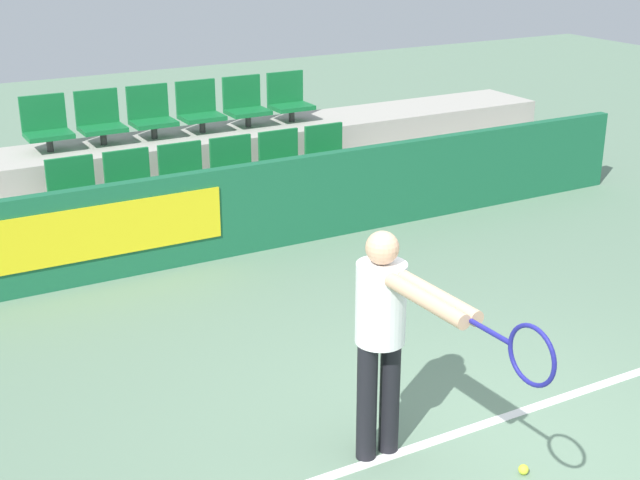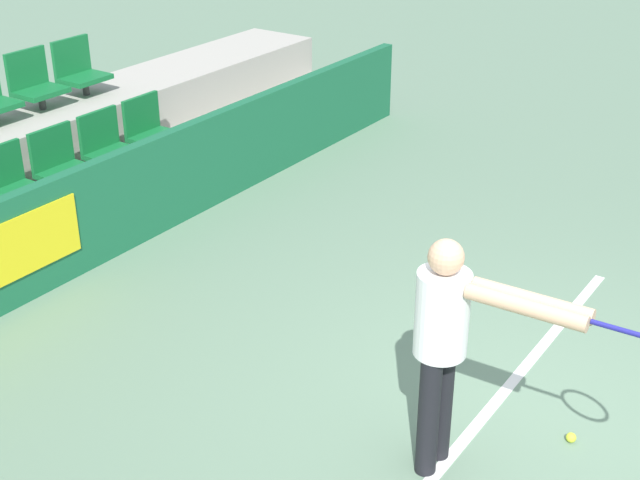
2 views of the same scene
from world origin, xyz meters
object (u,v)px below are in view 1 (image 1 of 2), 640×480
(tennis_player, at_px, (389,327))
(tennis_ball, at_px, (524,469))
(stadium_chair_2, at_px, (184,174))
(stadium_chair_11, at_px, (289,99))
(stadium_chair_1, at_px, (131,182))
(stadium_chair_10, at_px, (245,104))
(stadium_chair_4, at_px, (282,160))
(stadium_chair_6, at_px, (46,126))
(stadium_chair_5, at_px, (328,153))
(stadium_chair_3, at_px, (235,167))
(stadium_chair_8, at_px, (151,114))
(stadium_chair_7, at_px, (100,120))
(stadium_chair_0, at_px, (74,190))
(stadium_chair_9, at_px, (199,109))

(tennis_player, relative_size, tennis_ball, 24.03)
(stadium_chair_2, xyz_separation_m, stadium_chair_11, (1.73, 0.95, 0.45))
(stadium_chair_1, xyz_separation_m, stadium_chair_10, (1.73, 0.95, 0.45))
(stadium_chair_4, bearing_deg, stadium_chair_6, 157.61)
(stadium_chair_1, relative_size, stadium_chair_2, 1.00)
(stadium_chair_6, xyz_separation_m, tennis_ball, (1.44, -5.95, -1.13))
(stadium_chair_10, xyz_separation_m, stadium_chair_11, (0.58, 0.00, 0.00))
(stadium_chair_2, relative_size, stadium_chair_5, 1.00)
(stadium_chair_3, height_order, stadium_chair_8, stadium_chair_8)
(stadium_chair_7, distance_m, tennis_ball, 6.12)
(stadium_chair_3, height_order, stadium_chair_6, stadium_chair_6)
(stadium_chair_7, distance_m, stadium_chair_8, 0.58)
(stadium_chair_2, bearing_deg, stadium_chair_4, 0.00)
(stadium_chair_0, height_order, stadium_chair_2, same)
(stadium_chair_0, relative_size, stadium_chair_1, 1.00)
(stadium_chair_3, relative_size, stadium_chair_10, 1.00)
(stadium_chair_0, xyz_separation_m, stadium_chair_11, (2.88, 0.95, 0.45))
(stadium_chair_0, bearing_deg, stadium_chair_2, 0.00)
(stadium_chair_5, height_order, tennis_ball, stadium_chair_5)
(stadium_chair_1, relative_size, stadium_chair_8, 1.00)
(stadium_chair_9, relative_size, stadium_chair_10, 1.00)
(stadium_chair_6, relative_size, stadium_chair_10, 1.00)
(stadium_chair_4, distance_m, stadium_chair_5, 0.58)
(stadium_chair_5, bearing_deg, stadium_chair_3, 180.00)
(stadium_chair_2, bearing_deg, tennis_player, -94.96)
(stadium_chair_1, distance_m, stadium_chair_11, 2.53)
(stadium_chair_3, distance_m, tennis_player, 4.56)
(stadium_chair_0, height_order, stadium_chair_5, same)
(stadium_chair_3, distance_m, stadium_chair_5, 1.15)
(stadium_chair_6, relative_size, stadium_chair_8, 1.00)
(stadium_chair_4, relative_size, stadium_chair_9, 1.00)
(stadium_chair_9, height_order, tennis_player, tennis_player)
(tennis_ball, bearing_deg, stadium_chair_3, 86.74)
(stadium_chair_2, bearing_deg, stadium_chair_8, 90.00)
(stadium_chair_4, relative_size, stadium_chair_5, 1.00)
(stadium_chair_8, bearing_deg, stadium_chair_11, 0.00)
(stadium_chair_2, bearing_deg, stadium_chair_11, 28.78)
(stadium_chair_8, bearing_deg, stadium_chair_10, 0.00)
(stadium_chair_4, relative_size, stadium_chair_10, 1.00)
(stadium_chair_4, height_order, stadium_chair_9, stadium_chair_9)
(stadium_chair_10, bearing_deg, stadium_chair_2, -140.51)
(stadium_chair_0, xyz_separation_m, stadium_chair_9, (1.73, 0.95, 0.45))
(stadium_chair_8, bearing_deg, stadium_chair_3, -58.75)
(stadium_chair_7, bearing_deg, stadium_chair_11, 0.00)
(stadium_chair_6, xyz_separation_m, tennis_player, (0.76, -5.40, -0.22))
(stadium_chair_3, relative_size, tennis_ball, 8.71)
(stadium_chair_3, bearing_deg, stadium_chair_4, 0.00)
(stadium_chair_2, relative_size, tennis_ball, 8.71)
(stadium_chair_0, distance_m, stadium_chair_4, 2.30)
(stadium_chair_1, xyz_separation_m, stadium_chair_7, (0.00, 0.95, 0.45))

